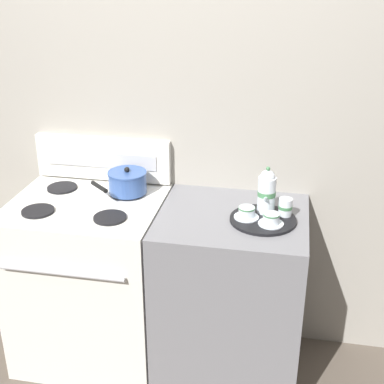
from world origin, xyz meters
TOP-DOWN VIEW (x-y plane):
  - ground_plane at (0.00, 0.00)m, footprint 6.00×6.00m
  - wall_back at (0.00, 0.34)m, footprint 6.00×0.05m
  - stove at (-0.36, -0.00)m, footprint 0.76×0.66m
  - control_panel at (-0.36, 0.29)m, footprint 0.74×0.05m
  - side_counter at (0.38, 0.00)m, footprint 0.71×0.63m
  - saucepan at (-0.18, 0.14)m, footprint 0.26×0.28m
  - serving_tray at (0.53, -0.03)m, footprint 0.31×0.31m
  - teapot at (0.53, 0.04)m, footprint 0.09×0.14m
  - teacup_left at (0.57, -0.08)m, footprint 0.12×0.12m
  - teacup_right at (0.45, -0.04)m, footprint 0.12×0.12m
  - creamer_jug at (0.63, 0.02)m, footprint 0.07×0.07m

SIDE VIEW (x-z plane):
  - ground_plane at x=0.00m, z-range 0.00..0.00m
  - side_counter at x=0.38m, z-range 0.00..0.92m
  - stove at x=-0.36m, z-range 0.00..0.93m
  - serving_tray at x=0.53m, z-range 0.92..0.93m
  - teacup_left at x=0.57m, z-range 0.93..0.99m
  - teacup_right at x=0.45m, z-range 0.93..0.99m
  - creamer_jug at x=0.63m, z-range 0.93..1.02m
  - saucepan at x=-0.18m, z-range 0.92..1.06m
  - teapot at x=0.53m, z-range 0.92..1.16m
  - control_panel at x=-0.36m, z-range 0.93..1.16m
  - wall_back at x=0.00m, z-range 0.00..2.20m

